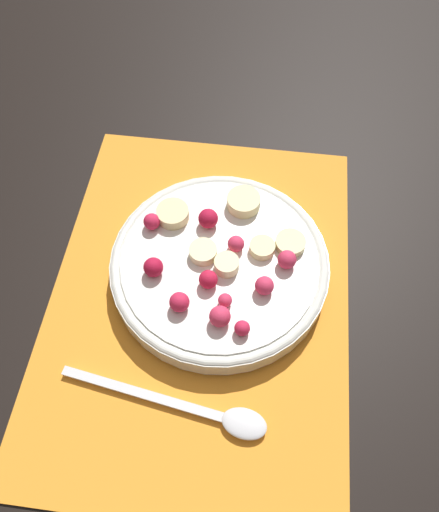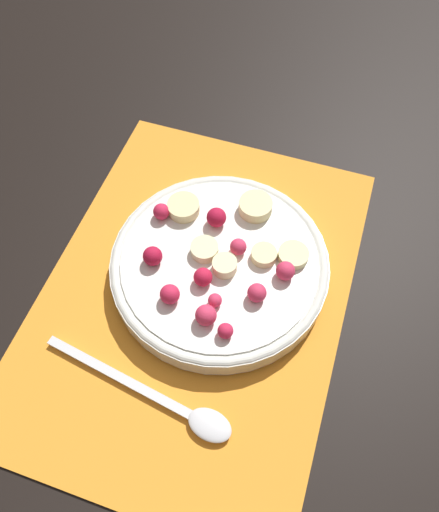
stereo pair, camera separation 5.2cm
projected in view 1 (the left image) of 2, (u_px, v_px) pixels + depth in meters
ground_plane at (200, 297)px, 0.54m from camera, size 3.00×3.00×0.00m
placemat at (200, 296)px, 0.54m from camera, size 0.44×0.32×0.01m
fruit_bowl at (220, 264)px, 0.54m from camera, size 0.23×0.23×0.05m
spoon at (205, 412)px, 0.47m from camera, size 0.05×0.21×0.01m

